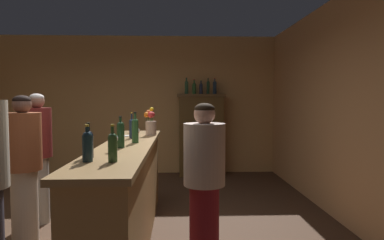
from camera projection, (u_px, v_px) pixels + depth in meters
The scene contains 24 objects.
floor at pixel (99, 236), 3.84m from camera, with size 8.73×8.73×0.00m, color #452E1F.
wall_back at pixel (136, 105), 7.17m from camera, with size 6.00×0.12×2.88m, color tan.
wall_right at pixel (361, 109), 3.88m from camera, with size 0.12×6.84×2.88m, color tan.
bar_counter at pixel (127, 193), 3.64m from camera, with size 0.54×3.20×1.08m.
display_cabinet at pixel (201, 133), 6.93m from camera, with size 0.96×0.47×1.67m.
wine_bottle_syrah at pixel (132, 127), 4.18m from camera, with size 0.06×0.06×0.32m.
wine_bottle_chardonnay at pixel (113, 146), 2.57m from camera, with size 0.07×0.07×0.29m.
wine_bottle_malbec at pixel (121, 133), 3.33m from camera, with size 0.07×0.07×0.31m.
wine_bottle_rose at pixel (88, 143), 2.76m from camera, with size 0.08×0.08×0.29m.
wine_bottle_merlot at pixel (135, 129), 3.72m from camera, with size 0.07×0.07×0.34m.
wine_bottle_pinot at pixel (87, 145), 2.58m from camera, with size 0.08×0.08×0.29m.
wine_glass_front at pixel (137, 131), 3.94m from camera, with size 0.07×0.07×0.15m.
wine_glass_mid at pixel (132, 126), 4.85m from camera, with size 0.07×0.07×0.14m.
wine_glass_rear at pixel (114, 140), 3.08m from camera, with size 0.08×0.08×0.16m.
flower_arrangement at pixel (151, 124), 4.51m from camera, with size 0.16×0.17×0.37m.
cheese_plate at pixel (126, 136), 4.38m from camera, with size 0.15×0.15×0.01m, color white.
display_bottle_left at pixel (186, 87), 6.86m from camera, with size 0.07×0.07×0.33m.
display_bottle_midleft at pixel (194, 88), 6.87m from camera, with size 0.08×0.08×0.30m.
display_bottle_center at pixel (201, 88), 6.88m from camera, with size 0.07×0.07×0.29m.
display_bottle_midright at pixel (208, 87), 6.88m from camera, with size 0.06×0.06×0.32m.
display_bottle_right at pixel (215, 87), 6.89m from camera, with size 0.08×0.08×0.33m.
patron_redhead at pixel (38, 152), 4.23m from camera, with size 0.34×0.34×1.63m.
patron_near_entrance at pixel (24, 165), 3.52m from camera, with size 0.37×0.37×1.60m.
bartender at pixel (204, 179), 3.11m from camera, with size 0.38×0.38×1.52m.
Camera 1 is at (0.91, -3.79, 1.55)m, focal length 31.66 mm.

